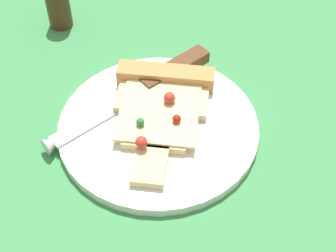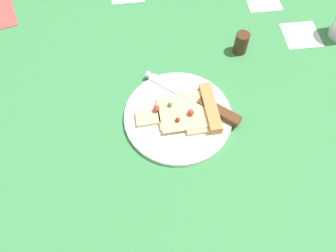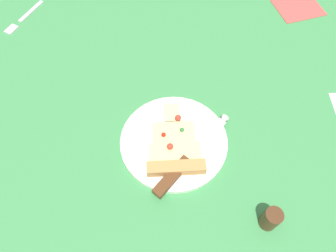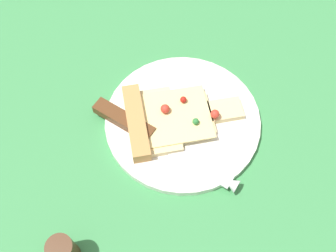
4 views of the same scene
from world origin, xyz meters
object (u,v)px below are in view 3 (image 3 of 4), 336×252
object	(u,v)px
plate	(174,142)
knife	(186,161)
pizza_slice	(175,149)
napkin	(297,5)
fork	(23,18)
pepper_shaker	(271,219)

from	to	relation	value
plate	knife	xyz separation A→B (cm)	(5.28, 2.43, 1.19)
pizza_slice	napkin	bearing A→B (deg)	49.83
knife	napkin	distance (cm)	61.96
knife	fork	xyz separation A→B (cm)	(-46.07, -44.67, -1.37)
knife	pepper_shaker	bearing A→B (deg)	1.18
knife	pepper_shaker	world-z (taller)	pepper_shaker
pizza_slice	pepper_shaker	size ratio (longest dim) A/B	3.20
knife	napkin	world-z (taller)	knife
pepper_shaker	fork	bearing A→B (deg)	-134.38
plate	napkin	distance (cm)	59.17
plate	pizza_slice	distance (cm)	2.91
pepper_shaker	napkin	world-z (taller)	pepper_shaker
knife	fork	distance (cm)	64.18
plate	fork	size ratio (longest dim) A/B	1.63
pizza_slice	napkin	world-z (taller)	pizza_slice
plate	pizza_slice	bearing A→B (deg)	2.45
knife	plate	bearing A→B (deg)	155.31
knife	napkin	bearing A→B (deg)	96.16
pizza_slice	knife	bearing A→B (deg)	-52.08
pizza_slice	pepper_shaker	bearing A→B (deg)	-43.48
pizza_slice	fork	world-z (taller)	pizza_slice
pizza_slice	fork	distance (cm)	60.62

